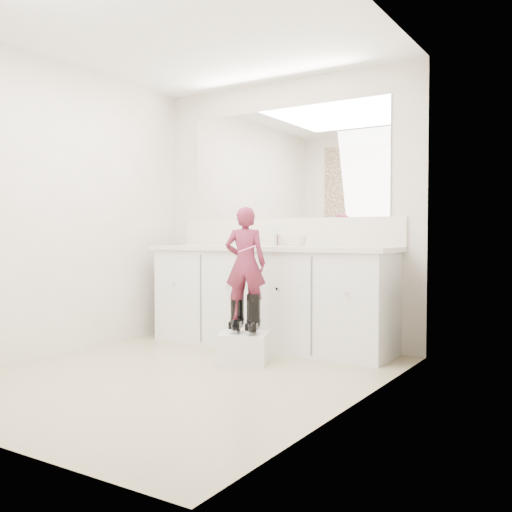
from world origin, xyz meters
The scene contains 17 objects.
floor centered at (0.00, 0.00, 0.00)m, with size 3.00×3.00×0.00m, color #867857.
ceiling centered at (0.00, 0.00, 2.40)m, with size 3.00×3.00×0.00m, color white.
wall_back centered at (0.00, 1.50, 1.20)m, with size 2.60×2.60×0.00m, color beige.
wall_left centered at (-1.30, 0.00, 1.20)m, with size 3.00×3.00×0.00m, color beige.
wall_right centered at (1.30, 0.00, 1.20)m, with size 3.00×3.00×0.00m, color beige.
vanity_cabinet centered at (0.00, 1.23, 0.42)m, with size 2.20×0.55×0.85m, color silver.
countertop centered at (0.00, 1.21, 0.87)m, with size 2.28×0.58×0.04m, color beige.
backsplash centered at (0.00, 1.49, 1.02)m, with size 2.28×0.03×0.25m, color beige.
mirror centered at (0.00, 1.49, 1.64)m, with size 2.00×0.02×1.00m, color white.
faucet centered at (0.00, 1.38, 0.94)m, with size 0.08×0.08×0.10m, color silver.
cup centered at (0.29, 1.27, 0.94)m, with size 0.10×0.10×0.09m, color beige.
soap_bottle centered at (-0.20, 1.21, 0.99)m, with size 0.09×0.09×0.20m, color white.
step_stool centered at (0.16, 0.57, 0.12)m, with size 0.36×0.30×0.23m, color silver.
boot_left centered at (0.09, 0.59, 0.38)m, with size 0.11×0.20×0.30m, color black, non-canonical shape.
boot_right centered at (0.24, 0.59, 0.38)m, with size 0.11×0.20×0.30m, color black, non-canonical shape.
toddler centered at (0.16, 0.59, 0.77)m, with size 0.32×0.21×0.87m, color #A0314F.
toothbrush centered at (0.23, 0.51, 0.88)m, with size 0.01×0.01×0.14m, color #DB559B.
Camera 1 is at (2.56, -3.07, 0.98)m, focal length 40.00 mm.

